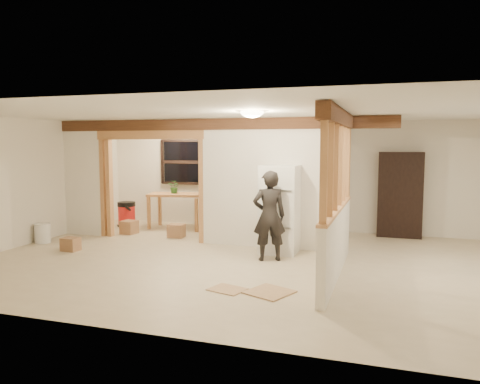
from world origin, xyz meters
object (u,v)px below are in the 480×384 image
(work_table, at_px, (177,211))
(woman, at_px, (269,216))
(shop_vac, at_px, (127,214))
(refrigerator, at_px, (280,209))
(bookshelf, at_px, (400,195))

(work_table, bearing_deg, woman, -51.17)
(woman, relative_size, shop_vac, 2.55)
(woman, bearing_deg, shop_vac, -51.85)
(refrigerator, height_order, bookshelf, bookshelf)
(refrigerator, bearing_deg, bookshelf, 46.22)
(bookshelf, bearing_deg, woman, -127.26)
(refrigerator, bearing_deg, work_table, 149.62)
(shop_vac, height_order, bookshelf, bookshelf)
(work_table, xyz_separation_m, bookshelf, (4.98, 0.53, 0.50))
(bookshelf, bearing_deg, refrigerator, -133.78)
(woman, xyz_separation_m, bookshelf, (2.16, 2.83, 0.14))
(woman, xyz_separation_m, shop_vac, (-4.12, 2.17, -0.47))
(work_table, xyz_separation_m, shop_vac, (-1.29, -0.13, -0.11))
(refrigerator, bearing_deg, shop_vac, 159.59)
(refrigerator, relative_size, bookshelf, 0.88)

